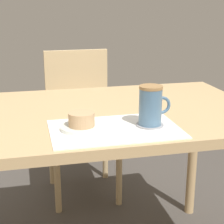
% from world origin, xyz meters
% --- Properties ---
extents(dining_table, '(1.39, 0.78, 0.74)m').
position_xyz_m(dining_table, '(0.00, 0.00, 0.67)').
color(dining_table, tan).
rests_on(dining_table, ground_plane).
extents(wooden_chair, '(0.42, 0.42, 0.86)m').
position_xyz_m(wooden_chair, '(0.09, 0.76, 0.49)').
color(wooden_chair, '#D1B27F').
rests_on(wooden_chair, ground_plane).
extents(placemat, '(0.43, 0.28, 0.00)m').
position_xyz_m(placemat, '(0.07, -0.23, 0.74)').
color(placemat, white).
rests_on(placemat, dining_table).
extents(pastry_plate, '(0.14, 0.14, 0.01)m').
position_xyz_m(pastry_plate, '(-0.04, -0.21, 0.75)').
color(pastry_plate, silver).
rests_on(pastry_plate, placemat).
extents(pastry, '(0.09, 0.09, 0.05)m').
position_xyz_m(pastry, '(-0.04, -0.21, 0.78)').
color(pastry, tan).
rests_on(pastry, pastry_plate).
extents(coffee_coaster, '(0.09, 0.09, 0.00)m').
position_xyz_m(coffee_coaster, '(0.19, -0.23, 0.75)').
color(coffee_coaster, '#99999E').
rests_on(coffee_coaster, placemat).
extents(coffee_mug, '(0.11, 0.08, 0.14)m').
position_xyz_m(coffee_mug, '(0.19, -0.23, 0.82)').
color(coffee_mug, slate).
rests_on(coffee_mug, coffee_coaster).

